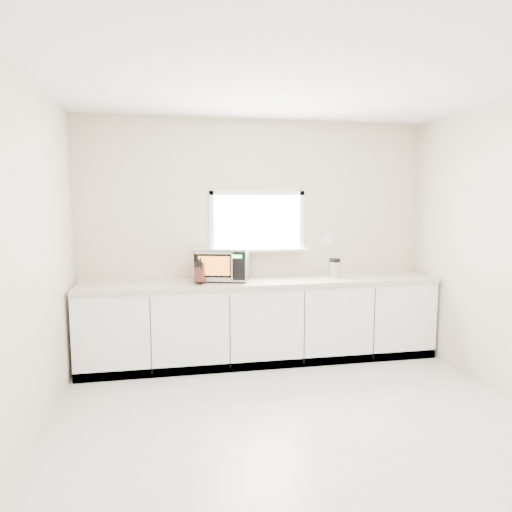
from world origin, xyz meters
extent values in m
plane|color=beige|center=(0.00, 0.00, 0.00)|extent=(4.00, 4.00, 0.00)
cube|color=beige|center=(0.00, 2.00, 1.35)|extent=(4.00, 0.02, 2.70)
cube|color=white|center=(0.00, 1.99, 1.55)|extent=(1.00, 0.02, 0.60)
cube|color=white|center=(0.00, 1.92, 1.23)|extent=(1.12, 0.16, 0.03)
cube|color=white|center=(0.00, 1.97, 1.88)|extent=(1.10, 0.04, 0.05)
cube|color=white|center=(0.00, 1.97, 1.23)|extent=(1.10, 0.04, 0.05)
cube|color=white|center=(-0.53, 1.97, 1.55)|extent=(0.05, 0.04, 0.70)
cube|color=white|center=(0.53, 1.97, 1.55)|extent=(0.05, 0.04, 0.70)
cube|color=white|center=(0.85, 1.99, 1.32)|extent=(0.12, 0.01, 0.12)
cube|color=white|center=(0.00, 1.70, 0.44)|extent=(3.92, 0.60, 0.88)
cube|color=#C2B1A0|center=(0.00, 1.69, 0.90)|extent=(3.92, 0.64, 0.04)
cylinder|color=black|center=(-0.70, 1.69, 0.93)|extent=(0.03, 0.03, 0.02)
cylinder|color=black|center=(-0.61, 2.02, 0.93)|extent=(0.03, 0.03, 0.02)
cylinder|color=black|center=(-0.24, 1.56, 0.93)|extent=(0.03, 0.03, 0.02)
cylinder|color=black|center=(-0.15, 1.89, 0.93)|extent=(0.03, 0.03, 0.02)
cube|color=#BBBEC3|center=(-0.43, 1.79, 1.11)|extent=(0.66, 0.57, 0.34)
cube|color=black|center=(-0.49, 1.58, 1.11)|extent=(0.53, 0.16, 0.30)
cube|color=orange|center=(-0.54, 1.59, 1.11)|extent=(0.32, 0.09, 0.20)
cylinder|color=silver|center=(-0.36, 1.51, 1.11)|extent=(0.03, 0.03, 0.27)
cube|color=black|center=(-0.30, 1.52, 1.11)|extent=(0.13, 0.04, 0.29)
cube|color=#19FF33|center=(-0.30, 1.51, 1.21)|extent=(0.09, 0.03, 0.03)
cube|color=silver|center=(-0.43, 1.79, 1.28)|extent=(0.66, 0.57, 0.01)
cube|color=#49241A|center=(-0.69, 1.59, 1.04)|extent=(0.14, 0.21, 0.24)
cube|color=black|center=(-0.73, 1.55, 1.13)|extent=(0.02, 0.04, 0.09)
cube|color=black|center=(-0.70, 1.55, 1.14)|extent=(0.02, 0.04, 0.09)
cube|color=black|center=(-0.68, 1.54, 1.12)|extent=(0.02, 0.04, 0.09)
cube|color=black|center=(-0.72, 1.55, 1.16)|extent=(0.02, 0.04, 0.09)
cube|color=black|center=(-0.68, 1.54, 1.16)|extent=(0.02, 0.04, 0.09)
cylinder|color=brown|center=(-0.61, 1.94, 1.06)|extent=(0.27, 0.07, 0.27)
cylinder|color=#BBBEC3|center=(0.84, 1.69, 1.01)|extent=(0.15, 0.15, 0.18)
cylinder|color=black|center=(0.84, 1.69, 1.12)|extent=(0.14, 0.14, 0.04)
camera|label=1|loc=(-1.01, -3.15, 1.78)|focal=32.00mm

